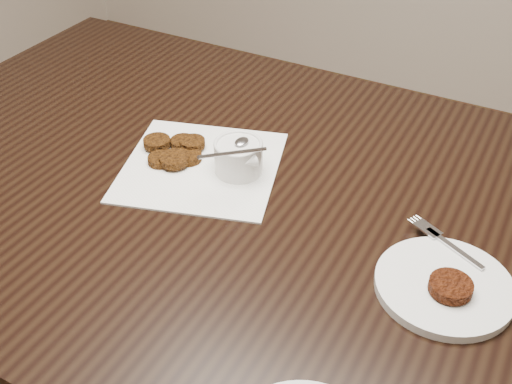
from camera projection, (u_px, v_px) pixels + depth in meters
table at (247, 331)px, 1.32m from camera, size 1.51×0.97×0.75m
napkin at (201, 166)px, 1.14m from camera, size 0.34×0.34×0.00m
sauce_ramekin at (238, 142)px, 1.09m from camera, size 0.14×0.14×0.12m
patty_cluster at (175, 153)px, 1.15m from camera, size 0.24×0.24×0.02m
plate_with_patty at (445, 282)px, 0.89m from camera, size 0.27×0.27×0.03m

